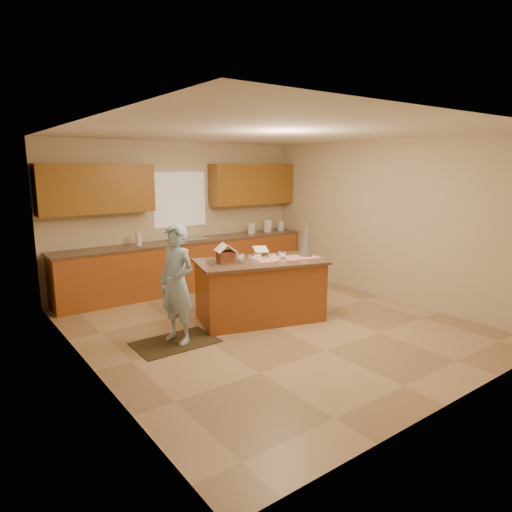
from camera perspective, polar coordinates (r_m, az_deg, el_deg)
name	(u,v)px	position (r m, az deg, el deg)	size (l,w,h in m)	color
floor	(270,325)	(6.53, 1.77, -8.81)	(5.50, 5.50, 0.00)	tan
ceiling	(271,132)	(6.15, 1.93, 15.54)	(5.50, 5.50, 0.00)	silver
wall_back	(180,216)	(8.51, -9.74, 5.11)	(5.50, 5.50, 0.00)	beige
wall_front	(459,268)	(4.42, 24.53, -1.45)	(5.50, 5.50, 0.00)	beige
wall_left	(85,253)	(5.06, -20.96, 0.35)	(5.50, 5.50, 0.00)	beige
wall_right	(385,220)	(7.98, 16.13, 4.42)	(5.50, 5.50, 0.00)	beige
stone_accent	(114,277)	(4.34, -17.73, -2.53)	(2.50, 2.50, 0.00)	gray
window_curtain	(180,200)	(8.46, -9.72, 7.12)	(1.05, 0.03, 1.00)	white
back_counter_base	(189,266)	(8.39, -8.61, -1.24)	(4.80, 0.60, 0.88)	#9A4B1F
back_counter_top	(188,241)	(8.31, -8.70, 1.86)	(4.85, 0.63, 0.04)	brown
upper_cabinet_left	(97,189)	(7.72, -19.67, 8.10)	(1.85, 0.35, 0.80)	#90611F
upper_cabinet_right	(252,184)	(9.12, -0.52, 9.15)	(1.85, 0.35, 0.80)	#90611F
sink	(188,242)	(8.31, -8.70, 1.79)	(0.70, 0.45, 0.12)	silver
faucet	(183,232)	(8.44, -9.31, 3.09)	(0.03, 0.03, 0.28)	silver
island_base	(260,291)	(6.65, 0.53, -4.53)	(1.77, 0.88, 0.86)	#9A4B1F
island_top	(260,262)	(6.54, 0.54, -0.73)	(1.84, 0.96, 0.04)	brown
table_runner	(288,258)	(6.70, 4.08, -0.26)	(0.98, 0.35, 0.01)	#B40C11
baking_tray	(226,263)	(6.32, -3.89, -0.88)	(0.45, 0.33, 0.02)	silver
cookbook	(261,249)	(6.91, 0.60, 0.84)	(0.22, 0.02, 0.18)	white
tinsel_tree	(306,239)	(6.83, 6.43, 2.20)	(0.22, 0.22, 0.54)	silver
rug	(175,342)	(6.00, -10.25, -10.79)	(1.04, 0.68, 0.01)	black
boy	(177,284)	(5.78, -10.07, -3.56)	(0.56, 0.37, 1.54)	#A0C8E3
canister_a	(251,228)	(9.04, -0.61, 3.56)	(0.15, 0.15, 0.21)	white
canister_b	(268,226)	(9.29, 1.50, 3.89)	(0.17, 0.17, 0.25)	white
canister_c	(281,226)	(9.51, 3.18, 3.88)	(0.13, 0.13, 0.19)	white
paper_towel	(139,239)	(7.90, -14.77, 2.12)	(0.11, 0.11, 0.23)	white
gingerbread_house	(226,255)	(6.30, -3.90, 0.15)	(0.34, 0.34, 0.28)	brown
candy_bowls	(265,256)	(6.68, 1.14, -0.05)	(0.73, 0.73, 0.05)	#E3FF28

